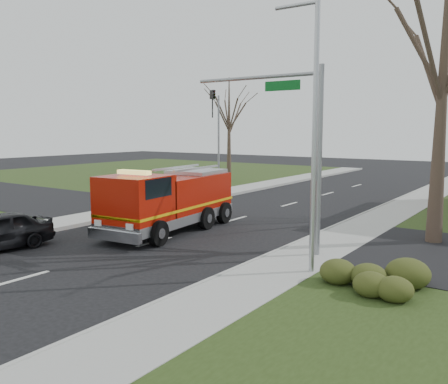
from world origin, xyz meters
The scene contains 10 objects.
ground centered at (0.00, 0.00, 0.00)m, with size 120.00×120.00×0.00m, color black.
sidewalk_right centered at (6.20, 0.00, 0.07)m, with size 2.40×80.00×0.15m, color #999993.
sidewalk_left centered at (-6.20, 0.00, 0.07)m, with size 2.40×80.00×0.15m, color #999993.
hedge_corner centered at (9.00, -1.00, 0.58)m, with size 2.80×2.00×0.90m, color #333F17.
bare_tree_near centered at (9.50, 6.00, 7.41)m, with size 6.00×6.00×12.00m.
bare_tree_left centered at (-10.00, 20.00, 5.56)m, with size 4.50×4.50×9.00m.
traffic_signal_mast centered at (5.21, 1.50, 4.71)m, with size 5.29×0.18×6.80m.
streetlight_pole centered at (7.14, -0.50, 4.55)m, with size 1.48×0.16×8.40m.
utility_pole_far centered at (-6.80, 14.00, 3.50)m, with size 0.14×0.14×7.00m, color gray.
fire_engine centered at (-0.88, 1.85, 1.34)m, with size 3.44×7.56×2.96m.
Camera 1 is at (13.25, -13.94, 4.58)m, focal length 38.00 mm.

